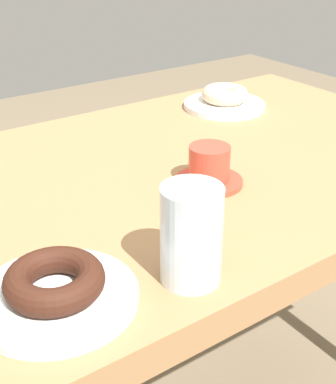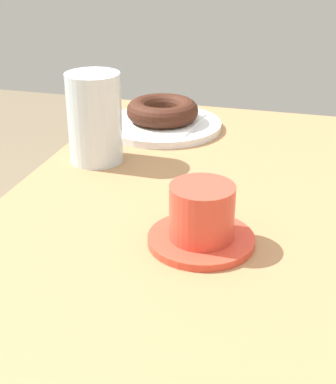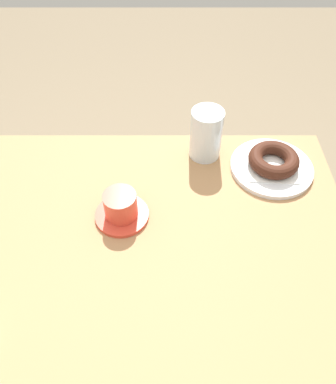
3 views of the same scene
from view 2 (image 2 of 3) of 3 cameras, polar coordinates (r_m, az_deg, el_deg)
name	(u,v)px [view 2 (image 2 of 3)]	position (r m, az deg, el deg)	size (l,w,h in m)	color
table	(275,339)	(0.64, 10.69, -14.28)	(1.13, 0.75, 0.76)	#A0734A
plate_chocolate_ring	(163,125)	(1.00, -0.55, 6.70)	(0.20, 0.20, 0.01)	silver
napkin_chocolate_ring	(162,121)	(1.00, -0.56, 7.11)	(0.12, 0.12, 0.00)	white
donut_chocolate_ring	(162,110)	(0.99, -0.56, 8.16)	(0.12, 0.12, 0.04)	#3B1C12
water_glass	(95,118)	(0.85, -7.35, 7.35)	(0.08, 0.08, 0.13)	silver
coffee_cup	(202,219)	(0.63, 3.39, -2.67)	(0.12, 0.12, 0.07)	#D3412D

